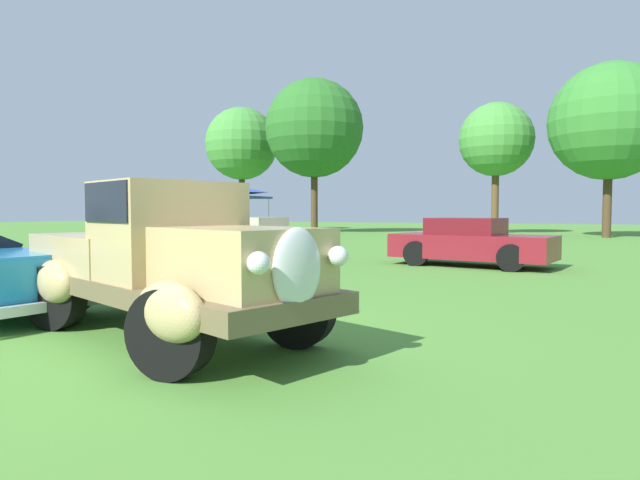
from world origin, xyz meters
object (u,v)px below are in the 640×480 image
at_px(canopy_tent_left_field, 231,191).
at_px(show_car_cream, 252,238).
at_px(feature_pickup_truck, 166,259).
at_px(show_car_lime, 175,233).
at_px(show_car_burgundy, 470,242).

bearing_deg(canopy_tent_left_field, show_car_cream, -55.79).
xyz_separation_m(feature_pickup_truck, show_car_lime, (-8.22, 11.02, -0.27)).
distance_m(feature_pickup_truck, canopy_tent_left_field, 21.81).
height_order(show_car_lime, show_car_cream, same).
bearing_deg(show_car_cream, canopy_tent_left_field, 124.21).
distance_m(feature_pickup_truck, show_car_burgundy, 9.50).
distance_m(show_car_cream, canopy_tent_left_field, 12.24).
relative_size(show_car_cream, canopy_tent_left_field, 1.41).
height_order(show_car_cream, show_car_burgundy, same).
bearing_deg(show_car_lime, show_car_cream, -26.03).
distance_m(show_car_lime, canopy_tent_left_field, 8.50).
relative_size(show_car_lime, show_car_cream, 1.04).
bearing_deg(show_car_lime, canopy_tent_left_field, 107.58).
bearing_deg(canopy_tent_left_field, show_car_lime, -72.42).
bearing_deg(show_car_cream, show_car_lime, 153.97).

